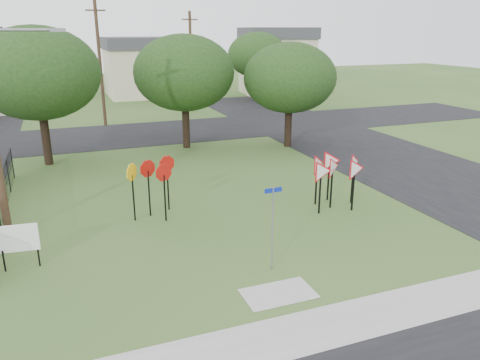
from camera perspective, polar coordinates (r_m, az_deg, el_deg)
name	(u,v)px	position (r m, az deg, el deg)	size (l,w,h in m)	color
ground	(246,257)	(15.35, 0.79, -9.33)	(140.00, 140.00, 0.00)	#335620
sidewalk	(310,331)	(12.11, 8.58, -17.70)	(30.00, 1.60, 0.02)	#9D9B94
street_right	(370,151)	(29.24, 15.51, 3.38)	(8.00, 50.00, 0.02)	black
street_far	(141,134)	(33.79, -12.00, 5.55)	(60.00, 8.00, 0.02)	black
curb_pad	(279,294)	(13.43, 4.72, -13.64)	(2.00, 1.20, 0.02)	#9D9B94
street_name_sign	(272,223)	(13.95, 3.98, -5.27)	(0.55, 0.05, 2.65)	gray
stop_sign_cluster	(153,175)	(18.19, -10.57, 0.62)	(2.05, 1.36, 2.29)	black
yield_sign_cluster	(335,168)	(19.35, 11.48, 1.43)	(2.79, 1.63, 2.24)	black
info_board	(19,240)	(15.71, -25.39, -6.60)	(1.16, 0.16, 1.46)	black
far_pole_a	(100,64)	(36.86, -16.68, 13.43)	(1.40, 0.24, 9.00)	#493321
far_pole_b	(191,61)	(42.23, -5.99, 14.20)	(1.40, 0.24, 8.50)	#493321
fence_run	(1,201)	(20.06, -27.09, -2.25)	(0.05, 11.55, 1.50)	black
house_mid	(144,66)	(53.57, -11.57, 13.42)	(8.40, 8.40, 6.20)	beige
house_right	(276,61)	(53.97, 4.44, 14.29)	(8.30, 8.30, 7.20)	beige
tree_near_left	(37,73)	(26.76, -23.46, 11.84)	(6.40, 6.40, 7.27)	black
tree_near_mid	(184,73)	(28.66, -6.83, 12.83)	(6.00, 6.00, 6.80)	black
tree_near_right	(290,78)	(28.94, 6.08, 12.27)	(5.60, 5.60, 6.33)	black
tree_far_right	(257,55)	(48.63, 2.14, 14.98)	(6.00, 6.00, 6.80)	black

